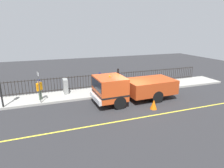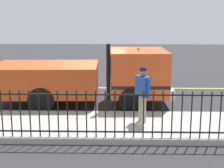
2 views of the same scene
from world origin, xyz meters
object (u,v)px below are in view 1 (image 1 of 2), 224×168
(work_truck, at_px, (129,87))
(traffic_cone, at_px, (154,104))
(utility_cabinet, at_px, (65,86))
(worker_standing, at_px, (100,80))
(pedestrian_distant, at_px, (39,87))
(street_sign, at_px, (39,83))

(work_truck, height_order, traffic_cone, work_truck)
(utility_cabinet, bearing_deg, worker_standing, -102.75)
(traffic_cone, bearing_deg, pedestrian_distant, 60.94)
(worker_standing, xyz_separation_m, traffic_cone, (-4.58, -2.67, -0.91))
(pedestrian_distant, relative_size, utility_cabinet, 1.34)
(work_truck, relative_size, worker_standing, 3.85)
(work_truck, relative_size, pedestrian_distant, 4.07)
(work_truck, height_order, utility_cabinet, work_truck)
(street_sign, bearing_deg, traffic_cone, -115.24)
(street_sign, bearing_deg, work_truck, -103.45)
(worker_standing, distance_m, traffic_cone, 5.38)
(work_truck, xyz_separation_m, street_sign, (1.58, 6.62, 0.50))
(utility_cabinet, height_order, traffic_cone, utility_cabinet)
(pedestrian_distant, height_order, street_sign, street_sign)
(work_truck, bearing_deg, pedestrian_distant, 69.26)
(pedestrian_distant, bearing_deg, work_truck, 107.35)
(work_truck, xyz_separation_m, worker_standing, (2.55, 1.63, 0.06))
(work_truck, xyz_separation_m, traffic_cone, (-2.03, -1.04, -0.85))
(work_truck, xyz_separation_m, utility_cabinet, (3.22, 4.56, -0.39))
(worker_standing, height_order, traffic_cone, worker_standing)
(utility_cabinet, bearing_deg, street_sign, 128.47)
(work_truck, height_order, worker_standing, work_truck)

